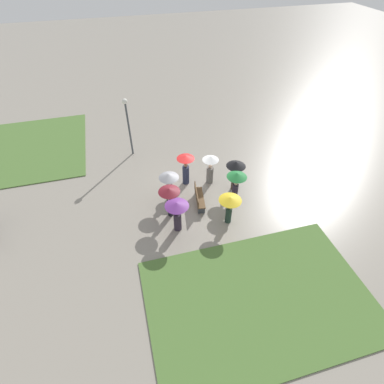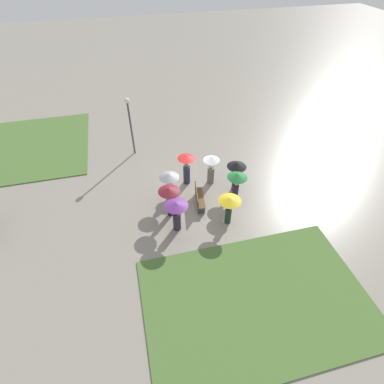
{
  "view_description": "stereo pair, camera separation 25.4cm",
  "coord_description": "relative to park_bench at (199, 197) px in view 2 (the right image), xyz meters",
  "views": [
    {
      "loc": [
        -12.66,
        3.1,
        11.64
      ],
      "look_at": [
        -1.51,
        0.07,
        1.19
      ],
      "focal_mm": 28.0,
      "sensor_mm": 36.0,
      "label": 1
    },
    {
      "loc": [
        -12.72,
        2.85,
        11.64
      ],
      "look_at": [
        -1.51,
        0.07,
        1.19
      ],
      "focal_mm": 28.0,
      "sensor_mm": 36.0,
      "label": 2
    }
  ],
  "objects": [
    {
      "name": "crowd_person_yellow",
      "position": [
        -1.71,
        -1.1,
        0.83
      ],
      "size": [
        1.15,
        1.15,
        1.72
      ],
      "rotation": [
        0.0,
        0.0,
        2.85
      ],
      "color": "#1E3328",
      "rests_on": "ground_plane"
    },
    {
      "name": "crowd_person_red",
      "position": [
        1.91,
        0.23,
        0.82
      ],
      "size": [
        1.02,
        1.02,
        1.98
      ],
      "rotation": [
        0.0,
        0.0,
        1.59
      ],
      "color": "#282D47",
      "rests_on": "ground_plane"
    },
    {
      "name": "lamp_post",
      "position": [
        5.8,
        2.94,
        2.08
      ],
      "size": [
        0.32,
        0.32,
        3.9
      ],
      "color": "#474C51",
      "rests_on": "ground_plane"
    },
    {
      "name": "lawn_patch_near",
      "position": [
        -6.15,
        -0.85,
        -0.44
      ],
      "size": [
        6.07,
        9.26,
        0.06
      ],
      "color": "#4C7033",
      "rests_on": "ground_plane"
    },
    {
      "name": "ground_plane",
      "position": [
        1.22,
        0.38,
        -0.47
      ],
      "size": [
        90.0,
        90.0,
        0.0
      ],
      "primitive_type": "plane",
      "color": "gray"
    },
    {
      "name": "crowd_person_white",
      "position": [
        1.58,
        -1.15,
        0.78
      ],
      "size": [
        0.95,
        0.95,
        1.9
      ],
      "rotation": [
        0.0,
        0.0,
        2.63
      ],
      "color": "slate",
      "rests_on": "ground_plane"
    },
    {
      "name": "crowd_person_maroon",
      "position": [
        -0.47,
        1.68,
        0.98
      ],
      "size": [
        1.11,
        1.11,
        1.87
      ],
      "rotation": [
        0.0,
        0.0,
        5.39
      ],
      "color": "black",
      "rests_on": "ground_plane"
    },
    {
      "name": "crowd_person_black",
      "position": [
        0.65,
        -2.31,
        1.01
      ],
      "size": [
        1.08,
        1.08,
        1.93
      ],
      "rotation": [
        0.0,
        0.0,
        0.97
      ],
      "color": "#47382D",
      "rests_on": "ground_plane"
    },
    {
      "name": "crowd_person_purple",
      "position": [
        -1.51,
        1.53,
        0.81
      ],
      "size": [
        1.17,
        1.17,
        1.83
      ],
      "rotation": [
        0.0,
        0.0,
        4.2
      ],
      "color": "#2D2333",
      "rests_on": "ground_plane"
    },
    {
      "name": "park_bench",
      "position": [
        0.0,
        0.0,
        0.0
      ],
      "size": [
        1.77,
        0.69,
        0.9
      ],
      "rotation": [
        0.0,
        0.0,
        -0.16
      ],
      "color": "brown",
      "rests_on": "ground_plane"
    },
    {
      "name": "crowd_person_grey",
      "position": [
        0.73,
        1.45,
        0.85
      ],
      "size": [
        1.08,
        1.08,
        1.82
      ],
      "rotation": [
        0.0,
        0.0,
        2.51
      ],
      "color": "#2D2333",
      "rests_on": "ground_plane"
    },
    {
      "name": "crowd_person_green",
      "position": [
        -0.25,
        -2.01,
        0.96
      ],
      "size": [
        1.09,
        1.09,
        1.91
      ],
      "rotation": [
        0.0,
        0.0,
        4.11
      ],
      "color": "#2D2333",
      "rests_on": "ground_plane"
    },
    {
      "name": "lawn_patch_far",
      "position": [
        8.21,
        9.55,
        -0.44
      ],
      "size": [
        8.15,
        7.0,
        0.06
      ],
      "color": "#4C7033",
      "rests_on": "ground_plane"
    }
  ]
}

